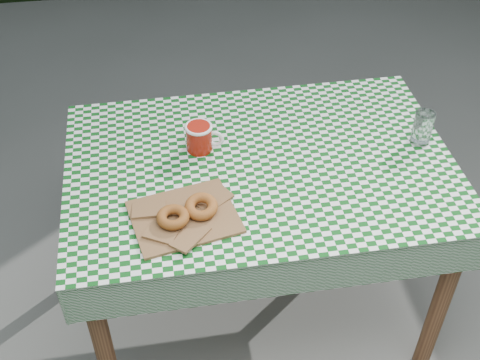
% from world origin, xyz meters
% --- Properties ---
extents(ground, '(60.00, 60.00, 0.00)m').
position_xyz_m(ground, '(0.00, 0.00, 0.00)').
color(ground, '#5A5A54').
rests_on(ground, ground).
extents(table, '(1.26, 0.84, 0.75)m').
position_xyz_m(table, '(0.17, -0.06, 0.38)').
color(table, brown).
rests_on(table, ground).
extents(tablecloth, '(1.28, 0.86, 0.01)m').
position_xyz_m(tablecloth, '(0.17, -0.06, 0.75)').
color(tablecloth, '#0B4713').
rests_on(tablecloth, table).
extents(paper_bag, '(0.35, 0.30, 0.02)m').
position_xyz_m(paper_bag, '(-0.10, -0.28, 0.76)').
color(paper_bag, olive).
rests_on(paper_bag, tablecloth).
extents(bagel_front, '(0.13, 0.13, 0.03)m').
position_xyz_m(bagel_front, '(-0.13, -0.30, 0.79)').
color(bagel_front, brown).
rests_on(bagel_front, paper_bag).
extents(bagel_back, '(0.12, 0.12, 0.03)m').
position_xyz_m(bagel_back, '(-0.04, -0.27, 0.79)').
color(bagel_back, '#A15E21').
rests_on(bagel_back, paper_bag).
extents(coffee_mug, '(0.21, 0.21, 0.10)m').
position_xyz_m(coffee_mug, '(-0.02, 0.04, 0.80)').
color(coffee_mug, '#951609').
rests_on(coffee_mug, tablecloth).
extents(drinking_glass, '(0.08, 0.08, 0.12)m').
position_xyz_m(drinking_glass, '(0.72, -0.03, 0.82)').
color(drinking_glass, silver).
rests_on(drinking_glass, tablecloth).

